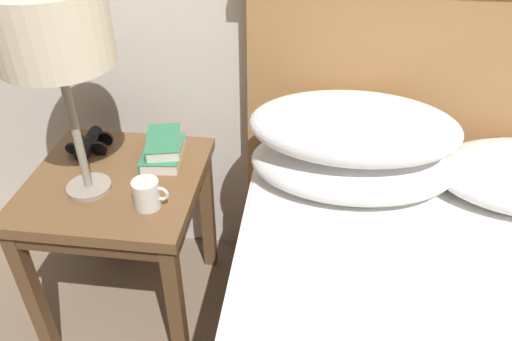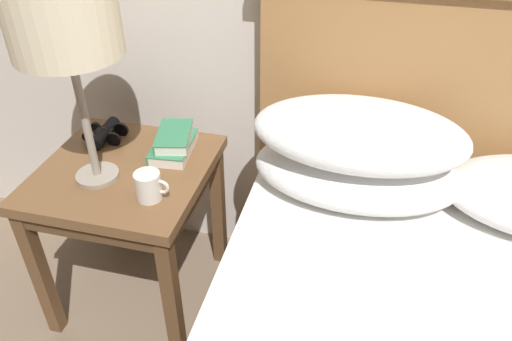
{
  "view_description": "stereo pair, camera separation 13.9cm",
  "coord_description": "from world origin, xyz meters",
  "views": [
    {
      "loc": [
        -0.1,
        -0.52,
        1.46
      ],
      "look_at": [
        -0.24,
        0.61,
        0.67
      ],
      "focal_mm": 35.0,
      "sensor_mm": 36.0,
      "label": 1
    },
    {
      "loc": [
        0.04,
        -0.49,
        1.46
      ],
      "look_at": [
        -0.24,
        0.61,
        0.67
      ],
      "focal_mm": 35.0,
      "sensor_mm": 36.0,
      "label": 2
    }
  ],
  "objects": [
    {
      "name": "table_lamp",
      "position": [
        -0.74,
        0.59,
        1.05
      ],
      "size": [
        0.29,
        0.29,
        0.59
      ],
      "color": "gray",
      "rests_on": "nightstand"
    },
    {
      "name": "coffee_mug",
      "position": [
        -0.54,
        0.54,
        0.61
      ],
      "size": [
        0.1,
        0.08,
        0.08
      ],
      "color": "silver",
      "rests_on": "nightstand"
    },
    {
      "name": "binoculars_pair",
      "position": [
        -0.82,
        0.8,
        0.59
      ],
      "size": [
        0.14,
        0.16,
        0.05
      ],
      "color": "black",
      "rests_on": "nightstand"
    },
    {
      "name": "book_stacked_on_top",
      "position": [
        -0.56,
        0.79,
        0.62
      ],
      "size": [
        0.14,
        0.2,
        0.04
      ],
      "color": "silver",
      "rests_on": "book_on_nightstand"
    },
    {
      "name": "book_on_nightstand",
      "position": [
        -0.57,
        0.78,
        0.58
      ],
      "size": [
        0.14,
        0.21,
        0.04
      ],
      "color": "silver",
      "rests_on": "nightstand"
    },
    {
      "name": "nightstand",
      "position": [
        -0.68,
        0.66,
        0.48
      ],
      "size": [
        0.52,
        0.53,
        0.57
      ],
      "color": "brown",
      "rests_on": "ground_plane"
    }
  ]
}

